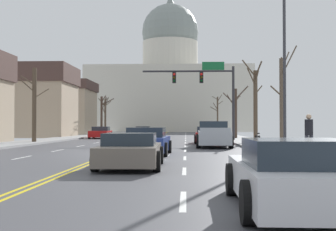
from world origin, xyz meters
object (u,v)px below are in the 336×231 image
at_px(pickup_truck_near_01, 213,135).
at_px(sedan_oncoming_01, 143,131).
at_px(sedan_near_00, 208,135).
at_px(sedan_near_02, 147,142).
at_px(pedestrian_00, 309,132).
at_px(bicycle_parked, 258,141).
at_px(sedan_near_04, 294,176).
at_px(signal_gantry, 207,84).
at_px(sedan_oncoming_00, 101,133).
at_px(street_lamp_right, 278,44).
at_px(sedan_near_03, 131,151).

xyz_separation_m(pickup_truck_near_01, sedan_oncoming_01, (-7.17, 26.76, -0.16)).
bearing_deg(sedan_near_00, sedan_near_02, -105.13).
xyz_separation_m(pedestrian_00, bicycle_parked, (-1.05, 6.62, -0.61)).
height_order(sedan_near_02, pedestrian_00, pedestrian_00).
bearing_deg(sedan_near_04, sedan_oncoming_01, 98.68).
xyz_separation_m(sedan_near_00, sedan_oncoming_01, (-7.05, 21.38, -0.03)).
relative_size(signal_gantry, sedan_near_02, 1.85).
xyz_separation_m(sedan_near_02, sedan_oncoming_01, (-3.60, 34.18, -0.02)).
distance_m(sedan_oncoming_01, pedestrian_00, 37.81).
distance_m(signal_gantry, sedan_oncoming_00, 14.06).
height_order(sedan_near_02, bicycle_parked, sedan_near_02).
bearing_deg(sedan_near_00, bicycle_parked, -73.59).
distance_m(street_lamp_right, sedan_near_04, 14.39).
xyz_separation_m(signal_gantry, sedan_near_03, (-3.66, -23.18, -4.35)).
relative_size(sedan_near_02, sedan_near_04, 1.00).
relative_size(pickup_truck_near_01, sedan_near_04, 1.34).
distance_m(signal_gantry, street_lamp_right, 16.99).
bearing_deg(bicycle_parked, street_lamp_right, -86.11).
relative_size(pickup_truck_near_01, pedestrian_00, 3.31).
relative_size(sedan_near_00, sedan_oncoming_00, 1.04).
relative_size(sedan_near_02, bicycle_parked, 2.41).
bearing_deg(sedan_oncoming_00, signal_gantry, -36.28).
distance_m(sedan_oncoming_00, sedan_oncoming_01, 9.94).
bearing_deg(sedan_near_00, sedan_oncoming_00, 131.21).
distance_m(pedestrian_00, bicycle_parked, 6.73).
distance_m(sedan_near_03, sedan_oncoming_00, 31.91).
height_order(street_lamp_right, sedan_near_00, street_lamp_right).
xyz_separation_m(street_lamp_right, pickup_truck_near_01, (-2.62, 7.24, -4.52)).
xyz_separation_m(sedan_near_03, sedan_oncoming_00, (-7.13, 31.10, 0.03)).
relative_size(sedan_near_00, sedan_near_02, 1.05).
bearing_deg(sedan_near_02, bicycle_parked, 37.28).
bearing_deg(sedan_oncoming_01, sedan_near_02, -84.00).
bearing_deg(sedan_near_03, pickup_truck_near_01, 75.29).
distance_m(sedan_near_00, sedan_near_04, 25.97).
bearing_deg(street_lamp_right, sedan_oncoming_00, 118.34).
distance_m(signal_gantry, sedan_near_04, 30.46).
relative_size(sedan_near_03, bicycle_parked, 2.46).
bearing_deg(sedan_oncoming_00, sedan_near_00, -48.79).
distance_m(sedan_near_04, bicycle_parked, 17.81).
distance_m(street_lamp_right, pickup_truck_near_01, 8.93).
bearing_deg(sedan_near_04, bicycle_parked, 82.67).
height_order(street_lamp_right, sedan_near_04, street_lamp_right).
bearing_deg(pedestrian_00, street_lamp_right, 108.22).
relative_size(sedan_near_03, sedan_near_04, 1.02).
distance_m(sedan_near_02, sedan_oncoming_00, 25.90).
xyz_separation_m(street_lamp_right, sedan_near_04, (-2.57, -13.35, -4.70)).
relative_size(signal_gantry, sedan_oncoming_01, 1.81).
xyz_separation_m(sedan_near_00, bicycle_parked, (2.44, -8.30, -0.12)).
bearing_deg(sedan_near_03, sedan_near_04, -62.44).
bearing_deg(sedan_near_04, sedan_oncoming_00, 105.79).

